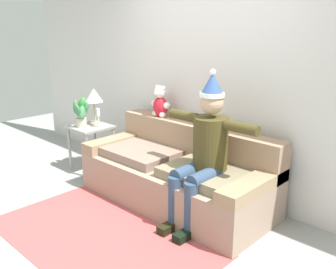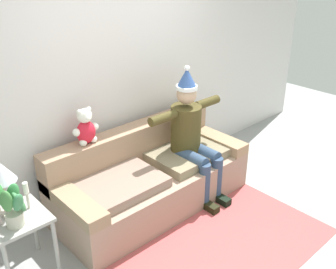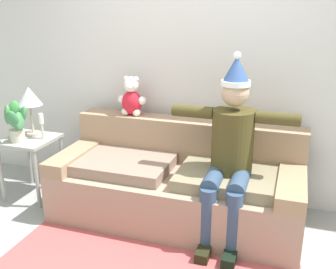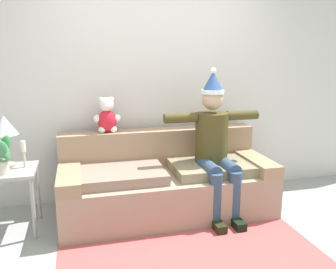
{
  "view_description": "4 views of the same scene",
  "coord_description": "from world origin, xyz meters",
  "px_view_note": "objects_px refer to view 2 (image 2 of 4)",
  "views": [
    {
      "loc": [
        2.58,
        -1.87,
        1.9
      ],
      "look_at": [
        -0.09,
        0.94,
        0.77
      ],
      "focal_mm": 40.27,
      "sensor_mm": 36.0,
      "label": 1
    },
    {
      "loc": [
        -2.34,
        -1.85,
        2.6
      ],
      "look_at": [
        0.16,
        0.88,
        0.84
      ],
      "focal_mm": 41.64,
      "sensor_mm": 36.0,
      "label": 2
    },
    {
      "loc": [
        0.93,
        -2.06,
        1.84
      ],
      "look_at": [
        -0.08,
        0.95,
        0.79
      ],
      "focal_mm": 41.58,
      "sensor_mm": 36.0,
      "label": 3
    },
    {
      "loc": [
        -0.85,
        -2.44,
        1.64
      ],
      "look_at": [
        0.0,
        0.89,
        0.86
      ],
      "focal_mm": 37.75,
      "sensor_mm": 36.0,
      "label": 4
    }
  ],
  "objects_px": {
    "potted_plant": "(12,205)",
    "side_table": "(18,227)",
    "person_seated": "(192,133)",
    "couch": "(149,177)",
    "teddy_bear": "(86,128)",
    "candle_short": "(26,192)",
    "table_lamp": "(0,174)"
  },
  "relations": [
    {
      "from": "person_seated",
      "to": "side_table",
      "type": "bearing_deg",
      "value": 177.69
    },
    {
      "from": "side_table",
      "to": "candle_short",
      "type": "distance_m",
      "value": 0.3
    },
    {
      "from": "person_seated",
      "to": "candle_short",
      "type": "bearing_deg",
      "value": 176.29
    },
    {
      "from": "teddy_bear",
      "to": "person_seated",
      "type": "bearing_deg",
      "value": -23.7
    },
    {
      "from": "side_table",
      "to": "couch",
      "type": "bearing_deg",
      "value": 3.29
    },
    {
      "from": "table_lamp",
      "to": "potted_plant",
      "type": "bearing_deg",
      "value": -95.56
    },
    {
      "from": "couch",
      "to": "teddy_bear",
      "type": "height_order",
      "value": "teddy_bear"
    },
    {
      "from": "side_table",
      "to": "table_lamp",
      "type": "distance_m",
      "value": 0.49
    },
    {
      "from": "potted_plant",
      "to": "candle_short",
      "type": "xyz_separation_m",
      "value": [
        0.18,
        0.15,
        -0.03
      ]
    },
    {
      "from": "couch",
      "to": "person_seated",
      "type": "relative_size",
      "value": 1.43
    },
    {
      "from": "candle_short",
      "to": "table_lamp",
      "type": "bearing_deg",
      "value": 159.72
    },
    {
      "from": "table_lamp",
      "to": "person_seated",
      "type": "bearing_deg",
      "value": -5.06
    },
    {
      "from": "side_table",
      "to": "potted_plant",
      "type": "relative_size",
      "value": 1.56
    },
    {
      "from": "teddy_bear",
      "to": "potted_plant",
      "type": "height_order",
      "value": "teddy_bear"
    },
    {
      "from": "candle_short",
      "to": "person_seated",
      "type": "bearing_deg",
      "value": -3.71
    },
    {
      "from": "side_table",
      "to": "table_lamp",
      "type": "bearing_deg",
      "value": 103.58
    },
    {
      "from": "table_lamp",
      "to": "candle_short",
      "type": "distance_m",
      "value": 0.27
    },
    {
      "from": "couch",
      "to": "side_table",
      "type": "bearing_deg",
      "value": -176.71
    },
    {
      "from": "table_lamp",
      "to": "potted_plant",
      "type": "distance_m",
      "value": 0.27
    },
    {
      "from": "teddy_bear",
      "to": "candle_short",
      "type": "xyz_separation_m",
      "value": [
        -0.81,
        -0.34,
        -0.23
      ]
    },
    {
      "from": "side_table",
      "to": "potted_plant",
      "type": "distance_m",
      "value": 0.32
    },
    {
      "from": "side_table",
      "to": "teddy_bear",
      "type": "bearing_deg",
      "value": 21.99
    },
    {
      "from": "potted_plant",
      "to": "side_table",
      "type": "bearing_deg",
      "value": 67.68
    },
    {
      "from": "person_seated",
      "to": "potted_plant",
      "type": "relative_size",
      "value": 3.89
    },
    {
      "from": "potted_plant",
      "to": "teddy_bear",
      "type": "bearing_deg",
      "value": 26.27
    },
    {
      "from": "side_table",
      "to": "candle_short",
      "type": "height_order",
      "value": "candle_short"
    },
    {
      "from": "person_seated",
      "to": "teddy_bear",
      "type": "bearing_deg",
      "value": 156.3
    },
    {
      "from": "couch",
      "to": "potted_plant",
      "type": "xyz_separation_m",
      "value": [
        -1.54,
        -0.19,
        0.48
      ]
    },
    {
      "from": "potted_plant",
      "to": "couch",
      "type": "bearing_deg",
      "value": 7.09
    },
    {
      "from": "potted_plant",
      "to": "candle_short",
      "type": "relative_size",
      "value": 1.54
    },
    {
      "from": "couch",
      "to": "table_lamp",
      "type": "height_order",
      "value": "table_lamp"
    },
    {
      "from": "candle_short",
      "to": "couch",
      "type": "bearing_deg",
      "value": 1.94
    }
  ]
}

